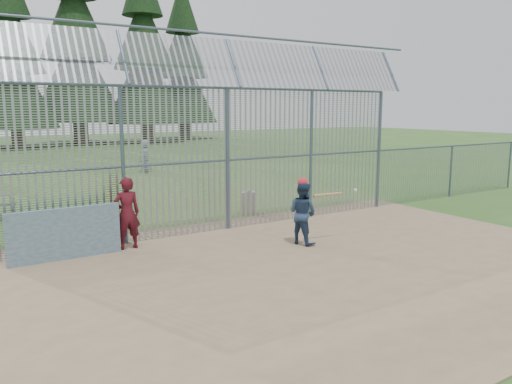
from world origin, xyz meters
TOP-DOWN VIEW (x-y plane):
  - ground at (0.00, 0.00)m, footprint 120.00×120.00m
  - dirt_infield at (0.00, -0.50)m, footprint 14.00×10.00m
  - dugout_wall at (-4.60, 2.90)m, footprint 2.50×0.12m
  - batter at (0.80, 1.06)m, footprint 0.80×0.92m
  - onlooker at (-3.12, 2.99)m, footprint 0.66×0.45m
  - bg_kid_standing at (2.57, 17.29)m, footprint 1.02×0.91m
  - bg_kid_seated at (2.30, 16.64)m, footprint 0.65×0.43m
  - batting_gear at (0.98, 1.02)m, footprint 1.81×0.36m
  - trash_can at (1.58, 4.95)m, footprint 0.56×0.56m
  - backstop_fence at (1.81, 3.43)m, footprint 20.09×0.81m
  - conifer_row at (1.93, 41.51)m, footprint 38.48×12.26m

SIDE VIEW (x-z plane):
  - ground at x=0.00m, z-range 0.00..0.00m
  - dirt_infield at x=0.00m, z-range 0.00..0.02m
  - trash_can at x=1.58m, z-range -0.03..0.79m
  - bg_kid_seated at x=2.30m, z-range 0.00..1.03m
  - dugout_wall at x=-4.60m, z-range 0.02..1.22m
  - batter at x=0.80m, z-range 0.02..1.62m
  - bg_kid_standing at x=2.57m, z-range 0.00..1.76m
  - onlooker at x=-3.12m, z-range 0.02..1.81m
  - batting_gear at x=0.98m, z-range 1.26..1.77m
  - backstop_fence at x=1.81m, z-range -0.29..5.01m
  - conifer_row at x=1.93m, z-range 0.73..20.93m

